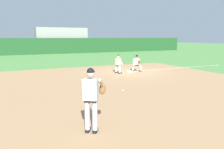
{
  "coord_description": "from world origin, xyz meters",
  "views": [
    {
      "loc": [
        -8.47,
        -14.83,
        2.67
      ],
      "look_at": [
        -4.56,
        -6.49,
        1.11
      ],
      "focal_mm": 35.0,
      "sensor_mm": 36.0,
      "label": 1
    }
  ],
  "objects": [
    {
      "name": "foul_line_stripe",
      "position": [
        5.08,
        0.0,
        0.01
      ],
      "size": [
        10.16,
        0.1,
        0.0
      ],
      "primitive_type": "cube",
      "color": "white",
      "rests_on": "ground"
    },
    {
      "name": "first_baseman",
      "position": [
        0.6,
        -0.11,
        0.73
      ],
      "size": [
        0.72,
        1.09,
        1.34
      ],
      "color": "black",
      "rests_on": "ground"
    },
    {
      "name": "ground_plane",
      "position": [
        0.0,
        0.0,
        0.0
      ],
      "size": [
        160.0,
        160.0,
        0.0
      ],
      "primitive_type": "plane",
      "color": "#518942"
    },
    {
      "name": "pitcher",
      "position": [
        -6.48,
        -9.25,
        1.06
      ],
      "size": [
        0.84,
        0.56,
        1.86
      ],
      "color": "black",
      "rests_on": "ground"
    },
    {
      "name": "infield_dirt_patch",
      "position": [
        -3.26,
        -4.63,
        0.0
      ],
      "size": [
        18.0,
        18.0,
        0.01
      ],
      "primitive_type": "cube",
      "color": "#A87F56",
      "rests_on": "ground"
    },
    {
      "name": "first_base_bag",
      "position": [
        0.0,
        0.0,
        0.04
      ],
      "size": [
        0.38,
        0.38,
        0.09
      ],
      "primitive_type": "cube",
      "color": "white",
      "rests_on": "ground"
    },
    {
      "name": "baseball",
      "position": [
        -3.4,
        -5.32,
        0.04
      ],
      "size": [
        0.07,
        0.07,
        0.07
      ],
      "primitive_type": "sphere",
      "color": "white",
      "rests_on": "ground"
    },
    {
      "name": "baserunner",
      "position": [
        -1.13,
        -0.26,
        0.79
      ],
      "size": [
        0.53,
        0.65,
        1.46
      ],
      "color": "black",
      "rests_on": "ground"
    },
    {
      "name": "outfield_wall",
      "position": [
        0.0,
        22.0,
        1.3
      ],
      "size": [
        48.0,
        0.5,
        2.6
      ],
      "color": "#1E4C23",
      "rests_on": "ground"
    },
    {
      "name": "stadium_seating_block",
      "position": [
        0.0,
        24.47,
        2.2
      ],
      "size": [
        8.74,
        3.35,
        4.35
      ],
      "color": "gray",
      "rests_on": "ground"
    }
  ]
}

